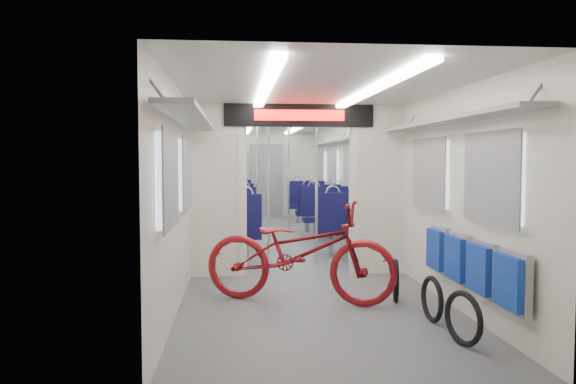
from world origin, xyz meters
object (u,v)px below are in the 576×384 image
Objects in this scene: seat_bay_near_left at (231,218)px; seat_bay_far_left at (232,202)px; bike_hoop_b at (432,302)px; flip_bench at (469,263)px; bike_hoop_c at (396,283)px; stanchion_near_left at (268,189)px; stanchion_far_left at (257,180)px; bicycle at (299,252)px; seat_bay_near_right at (335,215)px; seat_bay_far_right at (312,202)px; stanchion_far_right at (289,180)px; bike_hoop_a at (463,321)px; stanchion_near_right at (316,187)px.

seat_bay_far_left is (0.00, 3.70, 0.00)m from seat_bay_near_left.
seat_bay_near_left is (-1.95, 4.40, 0.37)m from bike_hoop_b.
flip_bench is 4.66× the size of bike_hoop_b.
bike_hoop_c is 0.21× the size of seat_bay_near_left.
stanchion_near_left is 1.00× the size of stanchion_far_left.
stanchion_near_left is (-1.41, 2.72, 0.95)m from bike_hoop_b.
bicycle is at bearing 143.49° from bike_hoop_b.
bike_hoop_c is at bearing -90.57° from seat_bay_near_right.
stanchion_far_right reaches higher than seat_bay_far_right.
stanchion_near_left reaches higher than bike_hoop_a.
stanchion_far_right is at bearing -57.57° from seat_bay_far_left.
stanchion_far_left reaches higher than bike_hoop_c.
stanchion_far_left is (-0.77, 3.02, 0.00)m from stanchion_near_right.
seat_bay_near_left reaches higher than bike_hoop_a.
seat_bay_far_left is (-2.29, 8.17, -0.01)m from flip_bench.
bike_hoop_b is at bearing -82.87° from stanchion_far_right.
stanchion_near_right is at bearing -44.02° from seat_bay_near_left.
seat_bay_near_right reaches higher than flip_bench.
bike_hoop_b is 3.36m from stanchion_near_right.
seat_bay_far_left is at bearing 122.43° from stanchion_far_right.
seat_bay_near_left reaches higher than seat_bay_far_right.
bike_hoop_b is 0.20× the size of seat_bay_far_left.
bike_hoop_b is at bearing -81.11° from bike_hoop_c.
seat_bay_far_right reaches higher than bike_hoop_b.
stanchion_near_right is at bearing -75.70° from stanchion_far_left.
seat_bay_far_left is 1.00× the size of stanchion_far_left.
bike_hoop_a is 0.21× the size of seat_bay_near_right.
bike_hoop_b is 7.81m from seat_bay_far_right.
seat_bay_near_left reaches higher than bicycle.
bike_hoop_b is 0.20× the size of seat_bay_far_right.
bike_hoop_c is at bearing -76.30° from stanchion_far_left.
seat_bay_far_right is 2.20m from stanchion_far_left.
bicycle is 0.92× the size of seat_bay_far_left.
bicycle is at bearing 148.00° from flip_bench.
stanchion_near_right is at bearing -109.78° from seat_bay_near_right.
bike_hoop_a is 0.20× the size of stanchion_far_right.
seat_bay_near_right is 1.81m from stanchion_near_right.
seat_bay_far_right is at bearing 75.39° from stanchion_near_left.
flip_bench is 4.46× the size of bike_hoop_a.
bike_hoop_a is at bearing -89.31° from seat_bay_far_right.
seat_bay_near_right is at bearing 70.22° from stanchion_near_right.
bike_hoop_c is at bearing -56.28° from stanchion_near_left.
stanchion_near_right is (-0.54, 2.36, 0.94)m from bike_hoop_c.
bike_hoop_a is 0.20× the size of seat_bay_far_left.
seat_bay_far_right is at bearing 82.90° from stanchion_near_right.
flip_bench is at bearing -58.02° from stanchion_near_left.
seat_bay_far_left is 1.03× the size of seat_bay_far_right.
flip_bench is 0.91× the size of stanchion_far_left.
stanchion_near_right reaches higher than seat_bay_far_left.
stanchion_near_left is (0.54, -1.68, 0.58)m from seat_bay_near_left.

